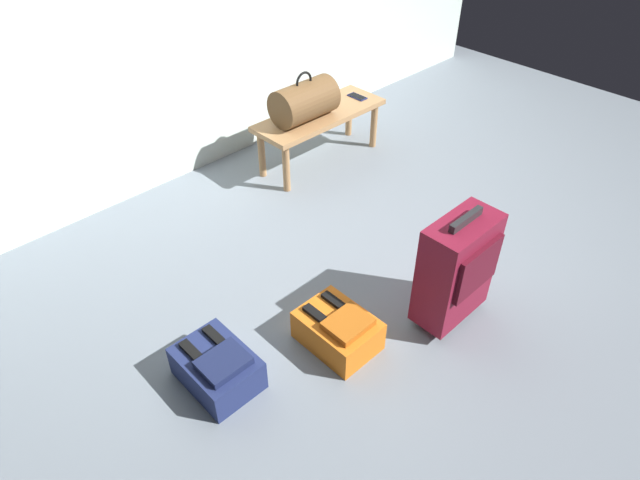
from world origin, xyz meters
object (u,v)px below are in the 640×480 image
(cell_phone, at_px, (357,97))
(backpack_orange, at_px, (338,330))
(backpack_navy, at_px, (217,367))
(bench, at_px, (320,120))
(duffel_bag_brown, at_px, (304,101))
(suitcase_upright_burgundy, at_px, (457,268))

(cell_phone, height_order, backpack_orange, cell_phone)
(backpack_orange, height_order, backpack_navy, same)
(bench, bearing_deg, backpack_navy, -147.18)
(duffel_bag_brown, distance_m, cell_phone, 0.53)
(backpack_orange, bearing_deg, backpack_navy, 158.28)
(duffel_bag_brown, distance_m, suitcase_upright_burgundy, 1.68)
(suitcase_upright_burgundy, bearing_deg, backpack_navy, 155.85)
(cell_phone, relative_size, backpack_orange, 0.38)
(bench, distance_m, suitcase_upright_burgundy, 1.71)
(backpack_orange, relative_size, backpack_navy, 1.00)
(bench, relative_size, backpack_navy, 2.63)
(cell_phone, bearing_deg, duffel_bag_brown, 178.87)
(backpack_navy, bearing_deg, cell_phone, 27.71)
(duffel_bag_brown, height_order, backpack_orange, duffel_bag_brown)
(duffel_bag_brown, xyz_separation_m, backpack_orange, (-1.01, -1.33, -0.42))
(bench, distance_m, backpack_orange, 1.78)
(cell_phone, xyz_separation_m, backpack_orange, (-1.53, -1.32, -0.30))
(backpack_navy, bearing_deg, suitcase_upright_burgundy, -24.15)
(cell_phone, xyz_separation_m, backpack_navy, (-2.09, -1.10, -0.30))
(bench, relative_size, suitcase_upright_burgundy, 1.54)
(bench, bearing_deg, backpack_orange, -131.05)
(bench, xyz_separation_m, suitcase_upright_burgundy, (-0.62, -1.60, 0.01))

